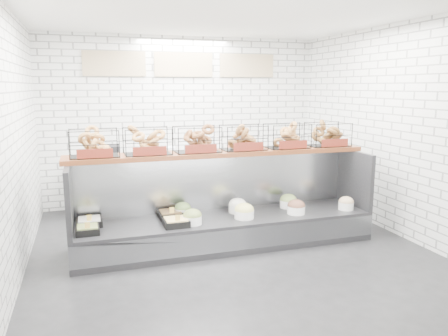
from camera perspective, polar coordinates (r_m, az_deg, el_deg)
name	(u,v)px	position (r m, az deg, el deg)	size (l,w,h in m)	color
ground	(233,252)	(5.77, 1.15, -10.95)	(5.50, 5.50, 0.00)	black
room_shell	(219,91)	(5.94, -0.69, 10.01)	(5.02, 5.51, 3.01)	silver
display_case	(225,221)	(5.97, 0.07, -6.88)	(4.00, 0.90, 1.20)	black
bagel_shelf	(221,141)	(5.90, -0.46, 3.57)	(4.10, 0.50, 0.40)	#4F2311
prep_counter	(189,180)	(7.88, -4.63, -1.51)	(4.00, 0.60, 1.20)	#93969B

